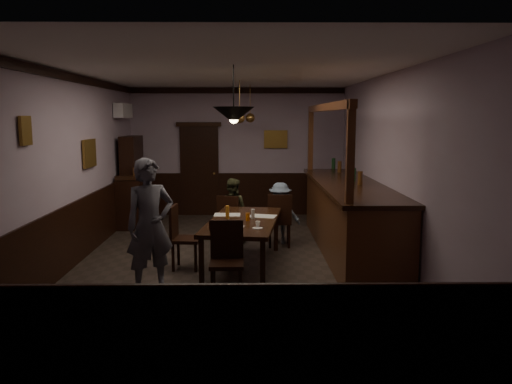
{
  "coord_description": "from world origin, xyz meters",
  "views": [
    {
      "loc": [
        0.29,
        -7.78,
        2.31
      ],
      "look_at": [
        0.39,
        -0.05,
        1.15
      ],
      "focal_mm": 35.0,
      "sensor_mm": 36.0,
      "label": 1
    }
  ],
  "objects_px": {
    "chair_side": "(181,234)",
    "coffee_cup": "(258,224)",
    "person_seated_right": "(280,213)",
    "chair_near": "(227,256)",
    "chair_far_left": "(229,218)",
    "person_standing": "(150,226)",
    "dining_table": "(243,224)",
    "chair_far_right": "(279,218)",
    "pendant_brass_far": "(250,118)",
    "person_seated_left": "(232,210)",
    "bar_counter": "(349,215)",
    "soda_can": "(248,217)",
    "pendant_iron": "(234,115)",
    "sideboard": "(135,189)",
    "pendant_brass_mid": "(240,118)"
  },
  "relations": [
    {
      "from": "pendant_brass_mid",
      "to": "pendant_iron",
      "type": "bearing_deg",
      "value": -90.48
    },
    {
      "from": "dining_table",
      "to": "person_standing",
      "type": "relative_size",
      "value": 1.29
    },
    {
      "from": "chair_side",
      "to": "coffee_cup",
      "type": "relative_size",
      "value": 12.29
    },
    {
      "from": "person_seated_left",
      "to": "bar_counter",
      "type": "xyz_separation_m",
      "value": [
        2.03,
        -0.74,
        0.04
      ]
    },
    {
      "from": "chair_near",
      "to": "pendant_brass_far",
      "type": "bearing_deg",
      "value": 85.29
    },
    {
      "from": "person_standing",
      "to": "coffee_cup",
      "type": "xyz_separation_m",
      "value": [
        1.43,
        0.55,
        -0.1
      ]
    },
    {
      "from": "chair_far_right",
      "to": "person_seated_right",
      "type": "height_order",
      "value": "person_seated_right"
    },
    {
      "from": "chair_near",
      "to": "sideboard",
      "type": "xyz_separation_m",
      "value": [
        -2.2,
        4.49,
        0.22
      ]
    },
    {
      "from": "pendant_brass_mid",
      "to": "chair_side",
      "type": "bearing_deg",
      "value": -112.61
    },
    {
      "from": "chair_far_right",
      "to": "person_seated_left",
      "type": "distance_m",
      "value": 0.95
    },
    {
      "from": "person_seated_right",
      "to": "soda_can",
      "type": "xyz_separation_m",
      "value": [
        -0.59,
        -1.56,
        0.24
      ]
    },
    {
      "from": "chair_far_right",
      "to": "pendant_iron",
      "type": "bearing_deg",
      "value": 70.44
    },
    {
      "from": "person_seated_left",
      "to": "coffee_cup",
      "type": "relative_size",
      "value": 14.99
    },
    {
      "from": "chair_far_left",
      "to": "soda_can",
      "type": "height_order",
      "value": "chair_far_left"
    },
    {
      "from": "chair_far_left",
      "to": "bar_counter",
      "type": "bearing_deg",
      "value": 178.43
    },
    {
      "from": "person_seated_right",
      "to": "pendant_iron",
      "type": "bearing_deg",
      "value": 82.1
    },
    {
      "from": "chair_near",
      "to": "coffee_cup",
      "type": "bearing_deg",
      "value": 60.87
    },
    {
      "from": "chair_far_left",
      "to": "coffee_cup",
      "type": "height_order",
      "value": "chair_far_left"
    },
    {
      "from": "soda_can",
      "to": "chair_near",
      "type": "bearing_deg",
      "value": -102.33
    },
    {
      "from": "pendant_iron",
      "to": "sideboard",
      "type": "bearing_deg",
      "value": 119.88
    },
    {
      "from": "chair_far_left",
      "to": "person_seated_left",
      "type": "relative_size",
      "value": 0.77
    },
    {
      "from": "dining_table",
      "to": "soda_can",
      "type": "height_order",
      "value": "soda_can"
    },
    {
      "from": "dining_table",
      "to": "chair_far_left",
      "type": "distance_m",
      "value": 1.36
    },
    {
      "from": "pendant_iron",
      "to": "chair_far_right",
      "type": "bearing_deg",
      "value": 69.49
    },
    {
      "from": "person_seated_left",
      "to": "pendant_iron",
      "type": "xyz_separation_m",
      "value": [
        0.12,
        -2.39,
        1.74
      ]
    },
    {
      "from": "chair_far_right",
      "to": "pendant_brass_far",
      "type": "bearing_deg",
      "value": -75.14
    },
    {
      "from": "person_seated_right",
      "to": "soda_can",
      "type": "relative_size",
      "value": 9.43
    },
    {
      "from": "chair_far_left",
      "to": "person_standing",
      "type": "xyz_separation_m",
      "value": [
        -0.94,
        -2.42,
        0.39
      ]
    },
    {
      "from": "chair_far_right",
      "to": "person_seated_right",
      "type": "bearing_deg",
      "value": -95.04
    },
    {
      "from": "soda_can",
      "to": "sideboard",
      "type": "xyz_separation_m",
      "value": [
        -2.47,
        3.27,
        -0.04
      ]
    },
    {
      "from": "dining_table",
      "to": "pendant_iron",
      "type": "height_order",
      "value": "pendant_iron"
    },
    {
      "from": "chair_far_right",
      "to": "soda_can",
      "type": "xyz_separation_m",
      "value": [
        -0.56,
        -1.28,
        0.28
      ]
    },
    {
      "from": "coffee_cup",
      "to": "sideboard",
      "type": "relative_size",
      "value": 0.04
    },
    {
      "from": "chair_far_left",
      "to": "person_standing",
      "type": "height_order",
      "value": "person_standing"
    },
    {
      "from": "chair_far_left",
      "to": "pendant_brass_mid",
      "type": "xyz_separation_m",
      "value": [
        0.18,
        0.67,
        1.79
      ]
    },
    {
      "from": "pendant_brass_far",
      "to": "person_seated_left",
      "type": "bearing_deg",
      "value": -101.43
    },
    {
      "from": "chair_far_left",
      "to": "chair_side",
      "type": "height_order",
      "value": "chair_side"
    },
    {
      "from": "person_seated_right",
      "to": "chair_near",
      "type": "bearing_deg",
      "value": 83.78
    },
    {
      "from": "soda_can",
      "to": "person_seated_left",
      "type": "bearing_deg",
      "value": 100.15
    },
    {
      "from": "chair_side",
      "to": "person_standing",
      "type": "height_order",
      "value": "person_standing"
    },
    {
      "from": "coffee_cup",
      "to": "pendant_brass_mid",
      "type": "xyz_separation_m",
      "value": [
        -0.3,
        2.54,
        1.5
      ]
    },
    {
      "from": "person_standing",
      "to": "chair_side",
      "type": "bearing_deg",
      "value": 44.88
    },
    {
      "from": "dining_table",
      "to": "chair_near",
      "type": "xyz_separation_m",
      "value": [
        -0.2,
        -1.3,
        -0.14
      ]
    },
    {
      "from": "chair_far_right",
      "to": "person_seated_left",
      "type": "height_order",
      "value": "person_seated_left"
    },
    {
      "from": "coffee_cup",
      "to": "person_seated_right",
      "type": "bearing_deg",
      "value": 85.52
    },
    {
      "from": "coffee_cup",
      "to": "bar_counter",
      "type": "relative_size",
      "value": 0.02
    },
    {
      "from": "chair_far_left",
      "to": "chair_near",
      "type": "height_order",
      "value": "chair_near"
    },
    {
      "from": "dining_table",
      "to": "coffee_cup",
      "type": "distance_m",
      "value": 0.59
    },
    {
      "from": "dining_table",
      "to": "pendant_iron",
      "type": "xyz_separation_m",
      "value": [
        -0.11,
        -0.79,
        1.66
      ]
    },
    {
      "from": "chair_far_right",
      "to": "pendant_brass_far",
      "type": "xyz_separation_m",
      "value": [
        -0.52,
        2.1,
        1.77
      ]
    }
  ]
}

